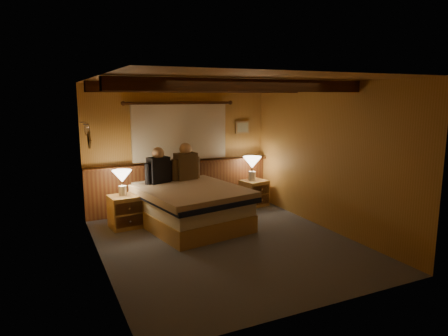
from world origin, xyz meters
TOP-DOWN VIEW (x-y plane):
  - floor at (0.00, 0.00)m, footprint 4.20×4.20m
  - ceiling at (0.00, 0.00)m, footprint 4.20×4.20m
  - wall_back at (0.00, 2.10)m, footprint 3.60×0.00m
  - wall_left at (-1.80, 0.00)m, footprint 0.00×4.20m
  - wall_right at (1.80, 0.00)m, footprint 0.00×4.20m
  - wall_front at (0.00, -2.10)m, footprint 3.60×0.00m
  - wainscot at (0.00, 2.04)m, footprint 3.60×0.23m
  - curtain_window at (0.00, 2.03)m, footprint 2.18×0.09m
  - ceiling_beams at (0.00, 0.15)m, footprint 3.60×1.65m
  - coat_rail at (-1.72, 1.58)m, footprint 0.05×0.55m
  - framed_print at (1.35, 2.08)m, footprint 0.30×0.04m
  - bed at (-0.21, 1.01)m, footprint 1.81×2.18m
  - nightstand_left at (-1.22, 1.38)m, footprint 0.54×0.50m
  - nightstand_right at (1.41, 1.65)m, footprint 0.54×0.51m
  - lamp_left at (-1.24, 1.43)m, footprint 0.32×0.32m
  - lamp_right at (1.37, 1.68)m, footprint 0.37×0.37m
  - person_left at (-0.57, 1.57)m, footprint 0.52×0.31m
  - person_right at (-0.04, 1.65)m, footprint 0.57×0.29m
  - duffel_bag at (-1.13, 1.49)m, footprint 0.61×0.45m

SIDE VIEW (x-z plane):
  - floor at x=0.00m, z-range 0.00..0.00m
  - duffel_bag at x=-1.13m, z-range -0.03..0.37m
  - nightstand_right at x=1.41m, z-range 0.00..0.51m
  - nightstand_left at x=-1.22m, z-range 0.00..0.54m
  - bed at x=-0.21m, z-range 0.01..0.68m
  - wainscot at x=0.00m, z-range 0.02..0.96m
  - lamp_left at x=-1.24m, z-range 0.63..1.05m
  - lamp_right at x=1.37m, z-range 0.61..1.09m
  - person_left at x=-0.57m, z-range 0.60..1.26m
  - person_right at x=-0.04m, z-range 0.60..1.30m
  - wall_left at x=-1.80m, z-range -0.90..3.30m
  - wall_right at x=1.80m, z-range -0.90..3.30m
  - wall_back at x=0.00m, z-range -0.60..3.00m
  - wall_front at x=0.00m, z-range -0.60..3.00m
  - curtain_window at x=0.00m, z-range 0.96..2.08m
  - framed_print at x=1.35m, z-range 1.43..1.68m
  - coat_rail at x=-1.72m, z-range 1.55..1.79m
  - ceiling_beams at x=0.00m, z-range 2.23..2.39m
  - ceiling at x=0.00m, z-range 2.40..2.40m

